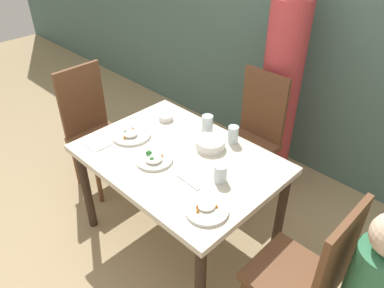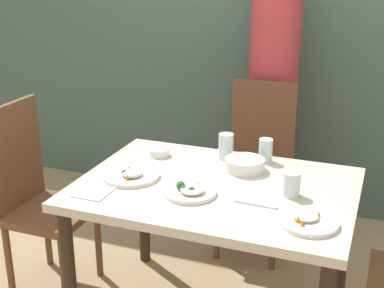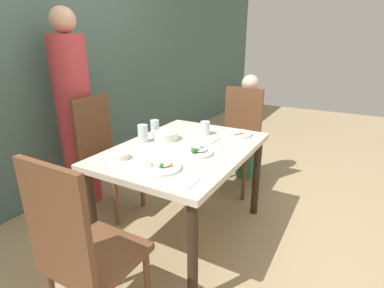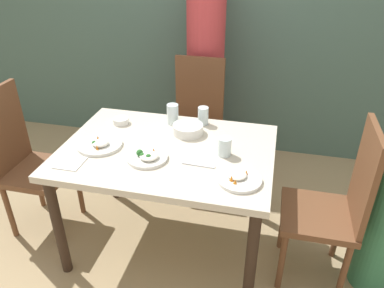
% 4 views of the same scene
% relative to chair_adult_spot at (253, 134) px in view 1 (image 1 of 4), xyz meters
% --- Properties ---
extents(ground_plane, '(10.00, 10.00, 0.00)m').
position_rel_chair_adult_spot_xyz_m(ground_plane, '(0.00, -0.78, -0.52)').
color(ground_plane, tan).
extents(wall_back, '(10.00, 0.06, 2.70)m').
position_rel_chair_adult_spot_xyz_m(wall_back, '(0.00, 0.62, 0.83)').
color(wall_back, '#4C6B60').
rests_on(wall_back, ground_plane).
extents(dining_table, '(1.22, 0.87, 0.72)m').
position_rel_chair_adult_spot_xyz_m(dining_table, '(0.00, -0.78, 0.11)').
color(dining_table, beige).
rests_on(dining_table, ground_plane).
extents(chair_adult_spot, '(0.40, 0.40, 1.00)m').
position_rel_chair_adult_spot_xyz_m(chair_adult_spot, '(0.00, 0.00, 0.00)').
color(chair_adult_spot, brown).
rests_on(chair_adult_spot, ground_plane).
extents(chair_child_spot, '(0.40, 0.40, 1.00)m').
position_rel_chair_adult_spot_xyz_m(chair_child_spot, '(0.96, -0.83, 0.00)').
color(chair_child_spot, brown).
rests_on(chair_child_spot, ground_plane).
extents(chair_empty_left, '(0.40, 0.40, 1.00)m').
position_rel_chair_adult_spot_xyz_m(chair_empty_left, '(-0.96, -0.81, 0.00)').
color(chair_empty_left, brown).
rests_on(chair_empty_left, ground_plane).
extents(person_adult, '(0.30, 0.30, 1.68)m').
position_rel_chair_adult_spot_xyz_m(person_adult, '(-0.00, 0.31, 0.27)').
color(person_adult, '#C63D42').
rests_on(person_adult, ground_plane).
extents(bowl_curry, '(0.19, 0.19, 0.06)m').
position_rel_chair_adult_spot_xyz_m(bowl_curry, '(0.07, -0.58, 0.23)').
color(bowl_curry, white).
rests_on(bowl_curry, dining_table).
extents(plate_rice_adult, '(0.26, 0.26, 0.05)m').
position_rel_chair_adult_spot_xyz_m(plate_rice_adult, '(-0.39, -0.85, 0.21)').
color(plate_rice_adult, white).
rests_on(plate_rice_adult, dining_table).
extents(plate_rice_child, '(0.23, 0.23, 0.05)m').
position_rel_chair_adult_spot_xyz_m(plate_rice_child, '(0.44, -1.01, 0.21)').
color(plate_rice_child, white).
rests_on(plate_rice_child, dining_table).
extents(plate_noodles, '(0.23, 0.23, 0.06)m').
position_rel_chair_adult_spot_xyz_m(plate_noodles, '(-0.07, -0.92, 0.21)').
color(plate_noodles, white).
rests_on(plate_noodles, dining_table).
extents(bowl_rice_small, '(0.10, 0.10, 0.04)m').
position_rel_chair_adult_spot_xyz_m(bowl_rice_small, '(-0.38, -0.54, 0.22)').
color(bowl_rice_small, white).
rests_on(bowl_rice_small, dining_table).
extents(glass_water_tall, '(0.07, 0.07, 0.11)m').
position_rel_chair_adult_spot_xyz_m(glass_water_tall, '(0.33, -0.78, 0.25)').
color(glass_water_tall, silver).
rests_on(glass_water_tall, dining_table).
extents(glass_water_short, '(0.07, 0.07, 0.13)m').
position_rel_chair_adult_spot_xyz_m(glass_water_short, '(-0.05, -0.46, 0.26)').
color(glass_water_short, silver).
rests_on(glass_water_short, dining_table).
extents(glass_water_center, '(0.07, 0.07, 0.12)m').
position_rel_chair_adult_spot_xyz_m(glass_water_center, '(0.14, -0.43, 0.26)').
color(glass_water_center, silver).
rests_on(glass_water_center, dining_table).
extents(napkin_folded, '(0.14, 0.14, 0.01)m').
position_rel_chair_adult_spot_xyz_m(napkin_folded, '(-0.46, -1.05, 0.20)').
color(napkin_folded, white).
rests_on(napkin_folded, dining_table).
extents(fork_steel, '(0.18, 0.03, 0.01)m').
position_rel_chair_adult_spot_xyz_m(fork_steel, '(0.22, -0.92, 0.20)').
color(fork_steel, silver).
rests_on(fork_steel, dining_table).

